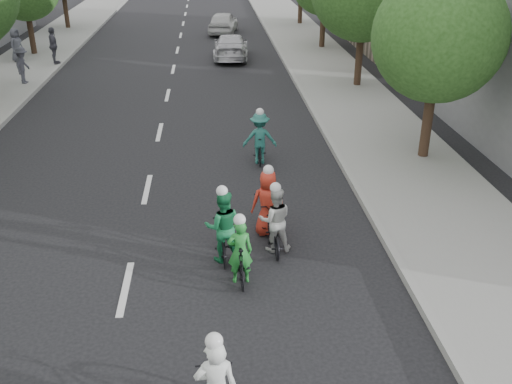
{
  "coord_description": "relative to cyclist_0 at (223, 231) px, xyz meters",
  "views": [
    {
      "loc": [
        1.97,
        -10.26,
        7.06
      ],
      "look_at": [
        2.99,
        2.45,
        1.0
      ],
      "focal_mm": 40.0,
      "sensor_mm": 36.0,
      "label": 1
    }
  ],
  "objects": [
    {
      "name": "cyclist_3",
      "position": [
        1.22,
        0.36,
        -0.1
      ],
      "size": [
        0.78,
        1.69,
        1.75
      ],
      "rotation": [
        0.0,
        0.0,
        3.14
      ],
      "color": "black",
      "rests_on": "ground"
    },
    {
      "name": "cyclist_1",
      "position": [
        1.13,
        1.14,
        -0.07
      ],
      "size": [
        0.85,
        1.67,
        1.85
      ],
      "rotation": [
        0.0,
        0.0,
        3.19
      ],
      "color": "black",
      "rests_on": "ground"
    },
    {
      "name": "curb_right",
      "position": [
        3.93,
        8.96,
        -0.62
      ],
      "size": [
        0.18,
        80.0,
        0.18
      ],
      "primitive_type": "cube",
      "color": "#999993",
      "rests_on": "ground"
    },
    {
      "name": "sidewalk_right",
      "position": [
        5.88,
        8.96,
        -0.64
      ],
      "size": [
        4.0,
        80.0,
        0.15
      ],
      "primitive_type": "cube",
      "color": "gray",
      "rests_on": "ground"
    },
    {
      "name": "follow_car_trail",
      "position": [
        0.83,
        29.53,
        0.02
      ],
      "size": [
        2.39,
        4.54,
        1.47
      ],
      "primitive_type": "imported",
      "rotation": [
        0.0,
        0.0,
        2.98
      ],
      "color": "silver",
      "rests_on": "ground"
    },
    {
      "name": "ground",
      "position": [
        -2.12,
        -1.04,
        -0.71
      ],
      "size": [
        120.0,
        120.0,
        0.0
      ],
      "primitive_type": "plane",
      "color": "black",
      "rests_on": "ground"
    },
    {
      "name": "cyclist_4",
      "position": [
        1.33,
        5.75,
        0.01
      ],
      "size": [
        1.11,
        1.49,
        1.83
      ],
      "rotation": [
        0.0,
        0.0,
        3.1
      ],
      "color": "black",
      "rests_on": "ground"
    },
    {
      "name": "tree_r_0",
      "position": [
        6.68,
        5.56,
        3.25
      ],
      "size": [
        4.0,
        4.0,
        5.97
      ],
      "color": "black",
      "rests_on": "ground"
    },
    {
      "name": "cyclist_0",
      "position": [
        0.0,
        0.0,
        0.0
      ],
      "size": [
        0.84,
        1.56,
        1.87
      ],
      "rotation": [
        0.0,
        0.0,
        3.15
      ],
      "color": "black",
      "rests_on": "ground"
    },
    {
      "name": "cyclist_5",
      "position": [
        0.33,
        -0.89,
        -0.15
      ],
      "size": [
        0.56,
        1.5,
        1.63
      ],
      "rotation": [
        0.0,
        0.0,
        3.18
      ],
      "color": "black",
      "rests_on": "ground"
    },
    {
      "name": "spectator_2",
      "position": [
        -10.6,
        20.87,
        0.32
      ],
      "size": [
        0.83,
        1.01,
        1.77
      ],
      "primitive_type": "imported",
      "rotation": [
        0.0,
        0.0,
        1.2
      ],
      "color": "#525460",
      "rests_on": "sidewalk_left"
    },
    {
      "name": "spectator_0",
      "position": [
        -8.92,
        16.08,
        0.28
      ],
      "size": [
        0.74,
        1.15,
        1.68
      ],
      "primitive_type": "imported",
      "rotation": [
        0.0,
        0.0,
        1.46
      ],
      "color": "#44444F",
      "rests_on": "sidewalk_left"
    },
    {
      "name": "spectator_1",
      "position": [
        -8.42,
        20.08,
        0.4
      ],
      "size": [
        0.84,
        1.22,
        1.92
      ],
      "primitive_type": "imported",
      "rotation": [
        0.0,
        0.0,
        1.94
      ],
      "color": "#4E4D5A",
      "rests_on": "sidewalk_left"
    },
    {
      "name": "follow_car_lead",
      "position": [
        1.03,
        21.35,
        -0.04
      ],
      "size": [
        2.15,
        4.76,
        1.35
      ],
      "primitive_type": "imported",
      "rotation": [
        0.0,
        0.0,
        3.09
      ],
      "color": "silver",
      "rests_on": "ground"
    }
  ]
}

